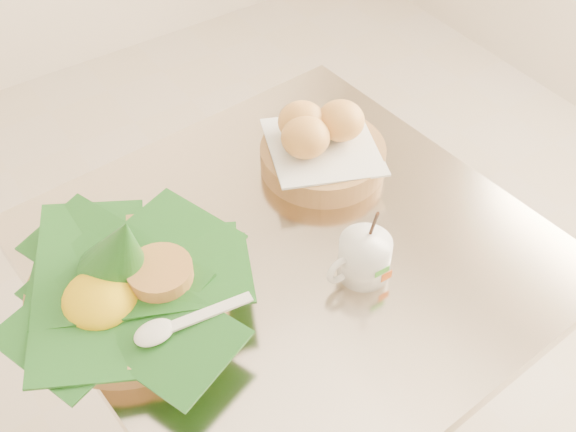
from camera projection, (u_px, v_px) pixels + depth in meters
cafe_table at (294, 333)px, 1.25m from camera, size 0.75×0.75×0.75m
rice_basket at (126, 285)px, 0.99m from camera, size 0.34×0.34×0.17m
bread_basket at (320, 145)px, 1.20m from camera, size 0.23×0.23×0.11m
coffee_mug at (363, 257)px, 1.04m from camera, size 0.11×0.08×0.13m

